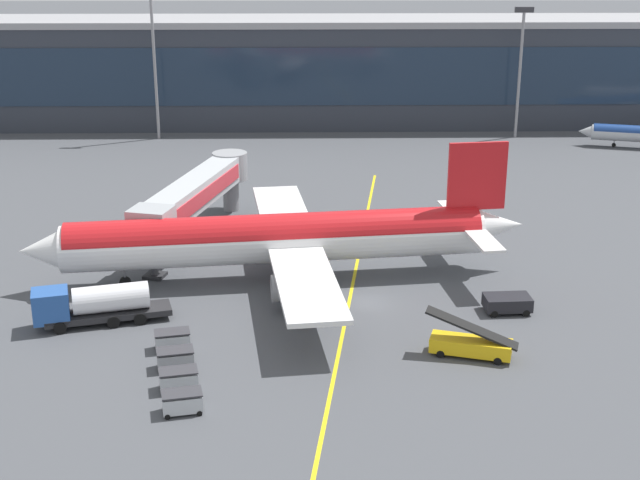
# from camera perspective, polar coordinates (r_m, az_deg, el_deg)

# --- Properties ---
(ground_plane) EXTENTS (700.00, 700.00, 0.00)m
(ground_plane) POSITION_cam_1_polar(r_m,az_deg,el_deg) (76.14, 2.98, -4.00)
(ground_plane) COLOR #47494F
(apron_lead_in_line) EXTENTS (10.69, 79.36, 0.01)m
(apron_lead_in_line) POSITION_cam_1_polar(r_m,az_deg,el_deg) (77.90, 2.00, -3.43)
(apron_lead_in_line) COLOR yellow
(apron_lead_in_line) RESTS_ON ground_plane
(terminal_building) EXTENTS (186.66, 16.35, 16.93)m
(terminal_building) POSITION_cam_1_polar(r_m,az_deg,el_deg) (148.68, 6.63, 10.78)
(terminal_building) COLOR #2D333D
(terminal_building) RESTS_ON ground_plane
(main_airliner) EXTENTS (45.55, 36.16, 12.20)m
(main_airliner) POSITION_cam_1_polar(r_m,az_deg,el_deg) (79.53, -2.64, 0.13)
(main_airliner) COLOR white
(main_airliner) RESTS_ON ground_plane
(jet_bridge) EXTENTS (9.56, 24.67, 6.69)m
(jet_bridge) POSITION_cam_1_polar(r_m,az_deg,el_deg) (91.09, -7.88, 3.12)
(jet_bridge) COLOR #B2B7BC
(jet_bridge) RESTS_ON ground_plane
(fuel_tanker) EXTENTS (11.08, 5.17, 3.25)m
(fuel_tanker) POSITION_cam_1_polar(r_m,az_deg,el_deg) (73.54, -14.42, -4.01)
(fuel_tanker) COLOR #232326
(fuel_tanker) RESTS_ON ground_plane
(belt_loader) EXTENTS (6.98, 3.58, 3.49)m
(belt_loader) POSITION_cam_1_polar(r_m,az_deg,el_deg) (67.26, 9.69, -6.62)
(belt_loader) COLOR yellow
(belt_loader) RESTS_ON ground_plane
(pushback_tug) EXTENTS (3.91, 2.49, 1.40)m
(pushback_tug) POSITION_cam_1_polar(r_m,az_deg,el_deg) (75.41, 11.90, -3.95)
(pushback_tug) COLOR black
(pushback_tug) RESTS_ON ground_plane
(baggage_cart_0) EXTENTS (2.91, 2.08, 1.48)m
(baggage_cart_0) POSITION_cam_1_polar(r_m,az_deg,el_deg) (59.87, -8.86, -10.24)
(baggage_cart_0) COLOR #B2B7BC
(baggage_cart_0) RESTS_ON ground_plane
(baggage_cart_1) EXTENTS (2.91, 2.08, 1.48)m
(baggage_cart_1) POSITION_cam_1_polar(r_m,az_deg,el_deg) (62.68, -9.09, -8.82)
(baggage_cart_1) COLOR #B2B7BC
(baggage_cart_1) RESTS_ON ground_plane
(baggage_cart_2) EXTENTS (2.91, 2.08, 1.48)m
(baggage_cart_2) POSITION_cam_1_polar(r_m,az_deg,el_deg) (65.52, -9.29, -7.53)
(baggage_cart_2) COLOR gray
(baggage_cart_2) RESTS_ON ground_plane
(baggage_cart_3) EXTENTS (2.91, 2.08, 1.48)m
(baggage_cart_3) POSITION_cam_1_polar(r_m,az_deg,el_deg) (68.40, -9.48, -6.34)
(baggage_cart_3) COLOR #B2B7BC
(baggage_cart_3) RESTS_ON ground_plane
(apron_light_mast_0) EXTENTS (2.80, 0.50, 19.53)m
(apron_light_mast_0) POSITION_cam_1_polar(r_m,az_deg,el_deg) (138.99, 12.78, 11.19)
(apron_light_mast_0) COLOR gray
(apron_light_mast_0) RESTS_ON ground_plane
(apron_light_mast_1) EXTENTS (2.80, 0.50, 24.77)m
(apron_light_mast_1) POSITION_cam_1_polar(r_m,az_deg,el_deg) (136.55, -10.68, 12.35)
(apron_light_mast_1) COLOR gray
(apron_light_mast_1) RESTS_ON ground_plane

